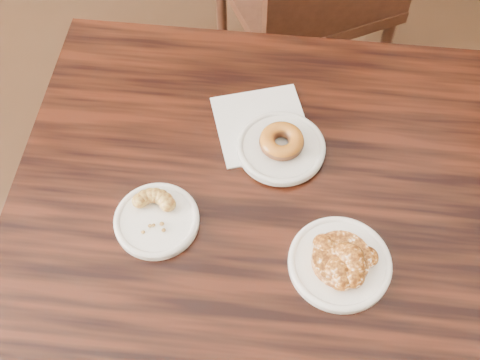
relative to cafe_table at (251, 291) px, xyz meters
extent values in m
plane|color=black|center=(0.08, 0.05, -0.38)|extent=(5.00, 5.00, 0.00)
cube|color=black|center=(0.00, 0.00, 0.00)|extent=(1.16, 1.16, 0.75)
cube|color=silver|center=(0.06, 0.19, 0.38)|extent=(0.18, 0.18, 0.00)
cylinder|color=silver|center=(0.08, 0.13, 0.39)|extent=(0.17, 0.17, 0.01)
cylinder|color=white|center=(-0.18, 0.02, 0.38)|extent=(0.15, 0.15, 0.01)
cylinder|color=white|center=(0.12, -0.13, 0.38)|extent=(0.18, 0.18, 0.01)
torus|color=#9A6016|center=(0.08, 0.13, 0.41)|extent=(0.09, 0.09, 0.03)
camera|label=1|loc=(-0.13, -0.52, 1.34)|focal=45.00mm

